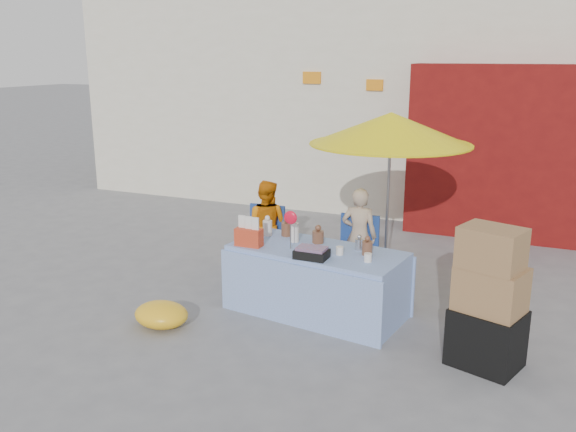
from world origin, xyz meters
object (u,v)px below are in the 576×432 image
at_px(chair_right, 355,266).
at_px(market_table, 316,280).
at_px(umbrella, 391,129).
at_px(box_stack, 489,304).
at_px(chair_left, 262,253).
at_px(vendor_orange, 266,225).
at_px(vendor_beige, 359,236).

bearing_deg(chair_right, market_table, -102.45).
bearing_deg(umbrella, chair_right, -136.62).
bearing_deg(market_table, box_stack, -6.74).
height_order(chair_left, chair_right, same).
xyz_separation_m(vendor_orange, umbrella, (1.55, 0.15, 1.30)).
xyz_separation_m(market_table, umbrella, (0.46, 1.21, 1.52)).
bearing_deg(box_stack, market_table, 164.87).
bearing_deg(chair_left, box_stack, -28.83).
xyz_separation_m(vendor_beige, box_stack, (1.66, -1.55, 0.00)).
distance_m(chair_left, box_stack, 3.26).
height_order(vendor_orange, vendor_beige, vendor_beige).
relative_size(market_table, chair_left, 2.36).
xyz_separation_m(market_table, chair_left, (-1.09, 0.93, -0.12)).
xyz_separation_m(chair_right, umbrella, (0.30, 0.28, 1.64)).
distance_m(vendor_beige, box_stack, 2.27).
height_order(umbrella, box_stack, umbrella).
bearing_deg(chair_left, vendor_beige, 3.23).
bearing_deg(vendor_beige, vendor_orange, -2.90).
height_order(chair_right, box_stack, box_stack).
distance_m(chair_right, box_stack, 2.21).
height_order(market_table, box_stack, box_stack).
relative_size(chair_left, umbrella, 0.41).
relative_size(chair_right, vendor_beige, 0.71).
xyz_separation_m(chair_right, vendor_beige, (0.00, 0.13, 0.34)).
bearing_deg(umbrella, market_table, -110.68).
xyz_separation_m(market_table, vendor_beige, (0.16, 1.06, 0.22)).
bearing_deg(chair_left, umbrella, 7.49).
relative_size(market_table, vendor_beige, 1.68).
distance_m(market_table, vendor_orange, 1.54).
height_order(market_table, vendor_beige, vendor_beige).
xyz_separation_m(vendor_orange, box_stack, (2.91, -1.55, 0.01)).
relative_size(chair_right, vendor_orange, 0.72).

